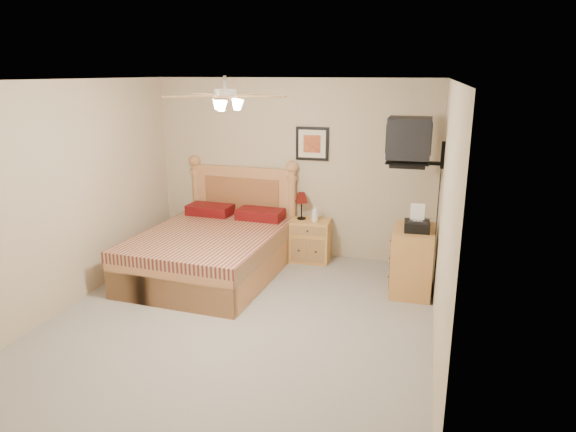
% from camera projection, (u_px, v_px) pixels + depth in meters
% --- Properties ---
extents(floor, '(4.50, 4.50, 0.00)m').
position_uv_depth(floor, '(240.00, 321.00, 5.49)').
color(floor, gray).
rests_on(floor, ground).
extents(ceiling, '(4.00, 4.50, 0.04)m').
position_uv_depth(ceiling, '(233.00, 80.00, 4.82)').
color(ceiling, white).
rests_on(ceiling, ground).
extents(wall_back, '(4.00, 0.04, 2.50)m').
position_uv_depth(wall_back, '(294.00, 169.00, 7.24)').
color(wall_back, '#C1AE8E').
rests_on(wall_back, ground).
extents(wall_front, '(4.00, 0.04, 2.50)m').
position_uv_depth(wall_front, '(102.00, 301.00, 3.07)').
color(wall_front, '#C1AE8E').
rests_on(wall_front, ground).
extents(wall_left, '(0.04, 4.50, 2.50)m').
position_uv_depth(wall_left, '(67.00, 196.00, 5.67)').
color(wall_left, '#C1AE8E').
rests_on(wall_left, ground).
extents(wall_right, '(0.04, 4.50, 2.50)m').
position_uv_depth(wall_right, '(443.00, 223.00, 4.64)').
color(wall_right, '#C1AE8E').
rests_on(wall_right, ground).
extents(bed, '(1.76, 2.24, 1.39)m').
position_uv_depth(bed, '(209.00, 224.00, 6.55)').
color(bed, tan).
rests_on(bed, ground).
extents(nightstand, '(0.56, 0.43, 0.59)m').
position_uv_depth(nightstand, '(310.00, 240.00, 7.20)').
color(nightstand, '#C78643').
rests_on(nightstand, ground).
extents(table_lamp, '(0.26, 0.26, 0.38)m').
position_uv_depth(table_lamp, '(301.00, 206.00, 7.13)').
color(table_lamp, '#540C09').
rests_on(table_lamp, nightstand).
extents(lotion_bottle, '(0.11, 0.11, 0.24)m').
position_uv_depth(lotion_bottle, '(315.00, 213.00, 7.02)').
color(lotion_bottle, white).
rests_on(lotion_bottle, nightstand).
extents(framed_picture, '(0.46, 0.04, 0.46)m').
position_uv_depth(framed_picture, '(312.00, 144.00, 7.06)').
color(framed_picture, black).
rests_on(framed_picture, wall_back).
extents(dresser, '(0.48, 0.68, 0.80)m').
position_uv_depth(dresser, '(412.00, 260.00, 6.12)').
color(dresser, '#C69041').
rests_on(dresser, ground).
extents(fax_machine, '(0.30, 0.32, 0.30)m').
position_uv_depth(fax_machine, '(417.00, 218.00, 5.88)').
color(fax_machine, black).
rests_on(fax_machine, dresser).
extents(magazine_lower, '(0.20, 0.26, 0.02)m').
position_uv_depth(magazine_lower, '(413.00, 221.00, 6.27)').
color(magazine_lower, '#B7A690').
rests_on(magazine_lower, dresser).
extents(magazine_upper, '(0.23, 0.28, 0.02)m').
position_uv_depth(magazine_upper, '(414.00, 219.00, 6.28)').
color(magazine_upper, gray).
rests_on(magazine_upper, magazine_lower).
extents(wall_tv, '(0.56, 0.46, 0.58)m').
position_uv_depth(wall_tv, '(423.00, 142.00, 5.80)').
color(wall_tv, black).
rests_on(wall_tv, wall_right).
extents(ceiling_fan, '(1.14, 1.14, 0.28)m').
position_uv_depth(ceiling_fan, '(225.00, 96.00, 4.67)').
color(ceiling_fan, white).
rests_on(ceiling_fan, ceiling).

